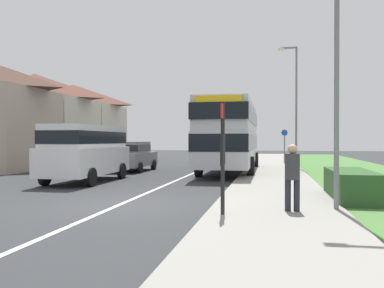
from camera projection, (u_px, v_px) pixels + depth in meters
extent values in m
plane|color=#2D3033|center=(120.00, 205.00, 11.26)|extent=(120.00, 120.00, 0.00)
cube|color=silver|center=(182.00, 178.00, 19.12)|extent=(0.14, 60.00, 0.01)
cube|color=gray|center=(274.00, 183.00, 16.37)|extent=(3.20, 68.00, 0.12)
cube|color=#2D5128|center=(351.00, 186.00, 11.75)|extent=(1.10, 3.29, 0.90)
cube|color=#BCBCC1|center=(231.00, 148.00, 22.62)|extent=(2.50, 11.00, 1.65)
cube|color=#BCBCC1|center=(231.00, 119.00, 22.61)|extent=(2.45, 10.78, 1.55)
cube|color=black|center=(231.00, 142.00, 22.62)|extent=(2.53, 11.06, 0.76)
cube|color=black|center=(231.00, 118.00, 22.61)|extent=(2.53, 11.06, 0.72)
cube|color=gold|center=(218.00, 101.00, 17.25)|extent=(2.00, 0.08, 0.44)
cylinder|color=black|center=(216.00, 160.00, 26.21)|extent=(0.30, 1.00, 1.00)
cylinder|color=black|center=(256.00, 160.00, 25.75)|extent=(0.30, 1.00, 1.00)
cylinder|color=black|center=(199.00, 166.00, 19.89)|extent=(0.30, 1.00, 1.00)
cylinder|color=black|center=(251.00, 167.00, 19.42)|extent=(0.30, 1.00, 1.00)
cube|color=silver|center=(86.00, 160.00, 17.37)|extent=(1.95, 5.28, 1.10)
cube|color=silver|center=(86.00, 137.00, 17.36)|extent=(1.72, 4.85, 0.90)
cube|color=black|center=(86.00, 138.00, 17.36)|extent=(1.76, 4.90, 0.51)
cylinder|color=black|center=(83.00, 170.00, 19.16)|extent=(0.20, 0.72, 0.72)
cylinder|color=black|center=(122.00, 171.00, 18.80)|extent=(0.20, 0.72, 0.72)
cylinder|color=black|center=(45.00, 176.00, 15.94)|extent=(0.20, 0.72, 0.72)
cylinder|color=black|center=(91.00, 177.00, 15.59)|extent=(0.20, 0.72, 0.72)
cube|color=slate|center=(133.00, 159.00, 23.45)|extent=(1.71, 4.31, 0.76)
cube|color=slate|center=(132.00, 147.00, 23.23)|extent=(1.50, 2.37, 0.62)
cube|color=black|center=(132.00, 148.00, 23.23)|extent=(1.54, 2.39, 0.35)
cylinder|color=black|center=(127.00, 164.00, 24.92)|extent=(0.20, 0.60, 0.60)
cylinder|color=black|center=(154.00, 165.00, 24.61)|extent=(0.20, 0.60, 0.60)
cylinder|color=black|center=(110.00, 167.00, 22.29)|extent=(0.20, 0.60, 0.60)
cylinder|color=black|center=(140.00, 168.00, 21.98)|extent=(0.20, 0.60, 0.60)
cylinder|color=#23232D|center=(288.00, 198.00, 9.55)|extent=(0.14, 0.14, 0.85)
cylinder|color=#23232D|center=(297.00, 198.00, 9.51)|extent=(0.14, 0.14, 0.85)
cylinder|color=#333338|center=(292.00, 167.00, 9.53)|extent=(0.34, 0.34, 0.60)
sphere|color=tan|center=(292.00, 149.00, 9.52)|extent=(0.22, 0.22, 0.22)
cylinder|color=black|center=(223.00, 161.00, 9.11)|extent=(0.09, 0.09, 2.60)
cube|color=red|center=(223.00, 111.00, 9.10)|extent=(0.04, 0.44, 0.32)
cube|color=black|center=(223.00, 150.00, 9.13)|extent=(0.06, 0.52, 0.68)
cylinder|color=slate|center=(284.00, 150.00, 29.40)|extent=(0.08, 0.08, 2.10)
cylinder|color=blue|center=(284.00, 133.00, 29.39)|extent=(0.44, 0.03, 0.44)
cylinder|color=slate|center=(337.00, 46.00, 9.82)|extent=(0.12, 0.12, 8.03)
cylinder|color=slate|center=(296.00, 108.00, 24.44)|extent=(0.12, 0.12, 7.30)
cube|color=slate|center=(289.00, 48.00, 24.49)|extent=(0.90, 0.10, 0.10)
cube|color=silver|center=(281.00, 49.00, 24.57)|extent=(0.36, 0.20, 0.14)
cube|color=beige|center=(35.00, 132.00, 30.41)|extent=(7.91, 5.89, 4.77)
pyramid|color=brown|center=(34.00, 87.00, 30.38)|extent=(7.91, 5.89, 1.90)
cube|color=beige|center=(73.00, 133.00, 36.32)|extent=(7.91, 5.89, 4.77)
pyramid|color=brown|center=(73.00, 95.00, 36.29)|extent=(7.91, 5.89, 1.90)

